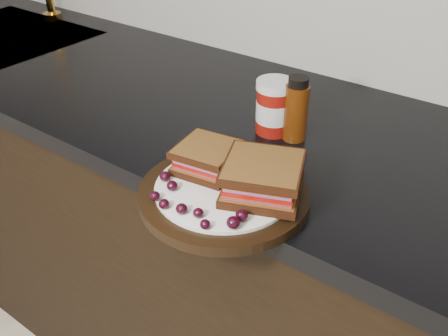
# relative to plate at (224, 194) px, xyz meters

# --- Properties ---
(base_cabinets) EXTENTS (3.96, 0.58, 0.86)m
(base_cabinets) POSITION_rel_plate_xyz_m (0.01, 0.26, -0.48)
(base_cabinets) COLOR black
(base_cabinets) RESTS_ON ground_plane
(countertop) EXTENTS (3.98, 0.60, 0.04)m
(countertop) POSITION_rel_plate_xyz_m (0.01, 0.26, -0.03)
(countertop) COLOR black
(countertop) RESTS_ON base_cabinets
(sink) EXTENTS (0.50, 0.42, 0.16)m
(sink) POSITION_rel_plate_xyz_m (-1.04, 0.26, -0.06)
(sink) COLOR #B2B2B7
(sink) RESTS_ON countertop
(plate) EXTENTS (0.28, 0.28, 0.02)m
(plate) POSITION_rel_plate_xyz_m (0.00, 0.00, 0.00)
(plate) COLOR black
(plate) RESTS_ON countertop
(sandwich_left) EXTENTS (0.11, 0.11, 0.04)m
(sandwich_left) POSITION_rel_plate_xyz_m (-0.05, 0.03, 0.04)
(sandwich_left) COLOR brown
(sandwich_left) RESTS_ON plate
(sandwich_right) EXTENTS (0.16, 0.16, 0.05)m
(sandwich_right) POSITION_rel_plate_xyz_m (0.06, 0.02, 0.04)
(sandwich_right) COLOR brown
(sandwich_right) RESTS_ON plate
(grape_0) EXTENTS (0.02, 0.02, 0.02)m
(grape_0) POSITION_rel_plate_xyz_m (-0.09, -0.04, 0.02)
(grape_0) COLOR black
(grape_0) RESTS_ON plate
(grape_1) EXTENTS (0.02, 0.02, 0.02)m
(grape_1) POSITION_rel_plate_xyz_m (-0.06, -0.06, 0.02)
(grape_1) COLOR black
(grape_1) RESTS_ON plate
(grape_2) EXTENTS (0.02, 0.02, 0.02)m
(grape_2) POSITION_rel_plate_xyz_m (-0.07, -0.09, 0.02)
(grape_2) COLOR black
(grape_2) RESTS_ON plate
(grape_3) EXTENTS (0.02, 0.02, 0.02)m
(grape_3) POSITION_rel_plate_xyz_m (-0.04, -0.10, 0.02)
(grape_3) COLOR black
(grape_3) RESTS_ON plate
(grape_4) EXTENTS (0.02, 0.02, 0.02)m
(grape_4) POSITION_rel_plate_xyz_m (-0.01, -0.09, 0.02)
(grape_4) COLOR black
(grape_4) RESTS_ON plate
(grape_5) EXTENTS (0.02, 0.02, 0.02)m
(grape_5) POSITION_rel_plate_xyz_m (0.02, -0.09, 0.02)
(grape_5) COLOR black
(grape_5) RESTS_ON plate
(grape_6) EXTENTS (0.02, 0.02, 0.01)m
(grape_6) POSITION_rel_plate_xyz_m (0.04, -0.10, 0.02)
(grape_6) COLOR black
(grape_6) RESTS_ON plate
(grape_7) EXTENTS (0.02, 0.02, 0.02)m
(grape_7) POSITION_rel_plate_xyz_m (0.07, -0.07, 0.02)
(grape_7) COLOR black
(grape_7) RESTS_ON plate
(grape_8) EXTENTS (0.02, 0.02, 0.02)m
(grape_8) POSITION_rel_plate_xyz_m (0.07, -0.05, 0.02)
(grape_8) COLOR black
(grape_8) RESTS_ON plate
(grape_9) EXTENTS (0.02, 0.02, 0.02)m
(grape_9) POSITION_rel_plate_xyz_m (0.05, -0.04, 0.02)
(grape_9) COLOR black
(grape_9) RESTS_ON plate
(grape_10) EXTENTS (0.02, 0.02, 0.02)m
(grape_10) POSITION_rel_plate_xyz_m (0.08, 0.01, 0.02)
(grape_10) COLOR black
(grape_10) RESTS_ON plate
(grape_11) EXTENTS (0.02, 0.02, 0.02)m
(grape_11) POSITION_rel_plate_xyz_m (0.07, 0.02, 0.02)
(grape_11) COLOR black
(grape_11) RESTS_ON plate
(grape_12) EXTENTS (0.02, 0.02, 0.02)m
(grape_12) POSITION_rel_plate_xyz_m (0.07, 0.03, 0.02)
(grape_12) COLOR black
(grape_12) RESTS_ON plate
(grape_13) EXTENTS (0.02, 0.02, 0.02)m
(grape_13) POSITION_rel_plate_xyz_m (-0.06, 0.06, 0.02)
(grape_13) COLOR black
(grape_13) RESTS_ON plate
(grape_14) EXTENTS (0.02, 0.02, 0.02)m
(grape_14) POSITION_rel_plate_xyz_m (-0.07, 0.03, 0.02)
(grape_14) COLOR black
(grape_14) RESTS_ON plate
(grape_15) EXTENTS (0.02, 0.02, 0.02)m
(grape_15) POSITION_rel_plate_xyz_m (-0.05, 0.01, 0.02)
(grape_15) COLOR black
(grape_15) RESTS_ON plate
(grape_16) EXTENTS (0.02, 0.02, 0.01)m
(grape_16) POSITION_rel_plate_xyz_m (-0.08, -0.01, 0.02)
(grape_16) COLOR black
(grape_16) RESTS_ON plate
(grape_17) EXTENTS (0.02, 0.02, 0.02)m
(grape_17) POSITION_rel_plate_xyz_m (-0.05, 0.03, 0.02)
(grape_17) COLOR black
(grape_17) RESTS_ON plate
(grape_18) EXTENTS (0.02, 0.02, 0.02)m
(grape_18) POSITION_rel_plate_xyz_m (-0.07, 0.02, 0.02)
(grape_18) COLOR black
(grape_18) RESTS_ON plate
(grape_19) EXTENTS (0.02, 0.02, 0.02)m
(grape_19) POSITION_rel_plate_xyz_m (-0.09, 0.02, 0.02)
(grape_19) COLOR black
(grape_19) RESTS_ON plate
(condiment_jar) EXTENTS (0.09, 0.09, 0.11)m
(condiment_jar) POSITION_rel_plate_xyz_m (-0.05, 0.24, 0.05)
(condiment_jar) COLOR maroon
(condiment_jar) RESTS_ON countertop
(oil_bottle) EXTENTS (0.05, 0.05, 0.13)m
(oil_bottle) POSITION_rel_plate_xyz_m (-0.01, 0.24, 0.06)
(oil_bottle) COLOR #4A2007
(oil_bottle) RESTS_ON countertop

